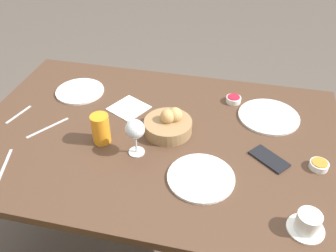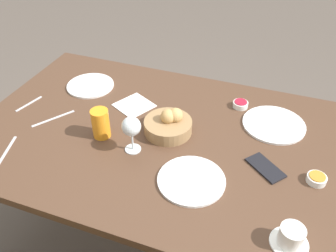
{
  "view_description": "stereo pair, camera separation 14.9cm",
  "coord_description": "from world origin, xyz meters",
  "px_view_note": "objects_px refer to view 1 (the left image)",
  "views": [
    {
      "loc": [
        -0.31,
        1.11,
        1.72
      ],
      "look_at": [
        -0.05,
        -0.03,
        0.81
      ],
      "focal_mm": 38.0,
      "sensor_mm": 36.0,
      "label": 1
    },
    {
      "loc": [
        -0.45,
        1.07,
        1.72
      ],
      "look_at": [
        -0.05,
        -0.03,
        0.81
      ],
      "focal_mm": 38.0,
      "sensor_mm": 36.0,
      "label": 2
    }
  ],
  "objects_px": {
    "plate_near_left": "(269,116)",
    "wine_glass": "(135,130)",
    "juice_glass": "(101,129)",
    "knife_silver": "(48,128)",
    "fork_silver": "(4,167)",
    "napkin": "(129,108)",
    "jam_bowl_berry": "(234,99)",
    "bread_basket": "(169,124)",
    "spoon_coffee": "(19,114)",
    "plate_far_center": "(201,178)",
    "coffee_cup": "(308,223)",
    "plate_near_right": "(80,91)",
    "cell_phone": "(269,159)",
    "jam_bowl_honey": "(319,165)"
  },
  "relations": [
    {
      "from": "knife_silver",
      "to": "juice_glass",
      "type": "bearing_deg",
      "value": 173.98
    },
    {
      "from": "napkin",
      "to": "cell_phone",
      "type": "height_order",
      "value": "cell_phone"
    },
    {
      "from": "fork_silver",
      "to": "spoon_coffee",
      "type": "distance_m",
      "value": 0.34
    },
    {
      "from": "jam_bowl_berry",
      "to": "cell_phone",
      "type": "xyz_separation_m",
      "value": [
        -0.17,
        0.37,
        -0.01
      ]
    },
    {
      "from": "plate_far_center",
      "to": "napkin",
      "type": "xyz_separation_m",
      "value": [
        0.39,
        -0.36,
        -0.0
      ]
    },
    {
      "from": "plate_far_center",
      "to": "cell_phone",
      "type": "relative_size",
      "value": 1.52
    },
    {
      "from": "coffee_cup",
      "to": "jam_bowl_berry",
      "type": "height_order",
      "value": "coffee_cup"
    },
    {
      "from": "plate_near_left",
      "to": "fork_silver",
      "type": "height_order",
      "value": "plate_near_left"
    },
    {
      "from": "bread_basket",
      "to": "juice_glass",
      "type": "bearing_deg",
      "value": 25.85
    },
    {
      "from": "bread_basket",
      "to": "plate_far_center",
      "type": "xyz_separation_m",
      "value": [
        -0.18,
        0.24,
        -0.03
      ]
    },
    {
      "from": "juice_glass",
      "to": "knife_silver",
      "type": "relative_size",
      "value": 0.74
    },
    {
      "from": "plate_far_center",
      "to": "coffee_cup",
      "type": "relative_size",
      "value": 2.09
    },
    {
      "from": "juice_glass",
      "to": "bread_basket",
      "type": "bearing_deg",
      "value": -154.15
    },
    {
      "from": "jam_bowl_berry",
      "to": "jam_bowl_honey",
      "type": "height_order",
      "value": "same"
    },
    {
      "from": "bread_basket",
      "to": "spoon_coffee",
      "type": "height_order",
      "value": "bread_basket"
    },
    {
      "from": "plate_near_left",
      "to": "plate_far_center",
      "type": "relative_size",
      "value": 1.09
    },
    {
      "from": "juice_glass",
      "to": "wine_glass",
      "type": "xyz_separation_m",
      "value": [
        -0.16,
        0.04,
        0.05
      ]
    },
    {
      "from": "bread_basket",
      "to": "wine_glass",
      "type": "xyz_separation_m",
      "value": [
        0.09,
        0.16,
        0.08
      ]
    },
    {
      "from": "jam_bowl_honey",
      "to": "napkin",
      "type": "xyz_separation_m",
      "value": [
        0.81,
        -0.21,
        -0.01
      ]
    },
    {
      "from": "knife_silver",
      "to": "napkin",
      "type": "height_order",
      "value": "napkin"
    },
    {
      "from": "knife_silver",
      "to": "napkin",
      "type": "relative_size",
      "value": 0.83
    },
    {
      "from": "plate_near_left",
      "to": "wine_glass",
      "type": "height_order",
      "value": "wine_glass"
    },
    {
      "from": "plate_near_left",
      "to": "plate_near_right",
      "type": "bearing_deg",
      "value": -0.36
    },
    {
      "from": "coffee_cup",
      "to": "fork_silver",
      "type": "bearing_deg",
      "value": -1.81
    },
    {
      "from": "jam_bowl_berry",
      "to": "jam_bowl_honey",
      "type": "xyz_separation_m",
      "value": [
        -0.35,
        0.37,
        0.0
      ]
    },
    {
      "from": "jam_bowl_berry",
      "to": "fork_silver",
      "type": "distance_m",
      "value": 1.03
    },
    {
      "from": "coffee_cup",
      "to": "wine_glass",
      "type": "bearing_deg",
      "value": -19.9
    },
    {
      "from": "plate_near_right",
      "to": "plate_far_center",
      "type": "height_order",
      "value": "same"
    },
    {
      "from": "cell_phone",
      "to": "knife_silver",
      "type": "bearing_deg",
      "value": 0.67
    },
    {
      "from": "fork_silver",
      "to": "plate_far_center",
      "type": "bearing_deg",
      "value": -171.56
    },
    {
      "from": "fork_silver",
      "to": "napkin",
      "type": "relative_size",
      "value": 0.94
    },
    {
      "from": "knife_silver",
      "to": "napkin",
      "type": "distance_m",
      "value": 0.37
    },
    {
      "from": "coffee_cup",
      "to": "spoon_coffee",
      "type": "distance_m",
      "value": 1.26
    },
    {
      "from": "wine_glass",
      "to": "cell_phone",
      "type": "distance_m",
      "value": 0.53
    },
    {
      "from": "jam_bowl_honey",
      "to": "cell_phone",
      "type": "relative_size",
      "value": 0.43
    },
    {
      "from": "coffee_cup",
      "to": "plate_near_left",
      "type": "bearing_deg",
      "value": -78.68
    },
    {
      "from": "bread_basket",
      "to": "napkin",
      "type": "xyz_separation_m",
      "value": [
        0.22,
        -0.12,
        -0.03
      ]
    },
    {
      "from": "bread_basket",
      "to": "juice_glass",
      "type": "xyz_separation_m",
      "value": [
        0.25,
        0.12,
        0.03
      ]
    },
    {
      "from": "plate_near_left",
      "to": "knife_silver",
      "type": "bearing_deg",
      "value": 17.42
    },
    {
      "from": "plate_near_right",
      "to": "napkin",
      "type": "bearing_deg",
      "value": 163.95
    },
    {
      "from": "plate_near_left",
      "to": "wine_glass",
      "type": "xyz_separation_m",
      "value": [
        0.51,
        0.35,
        0.11
      ]
    },
    {
      "from": "jam_bowl_berry",
      "to": "jam_bowl_honey",
      "type": "distance_m",
      "value": 0.51
    },
    {
      "from": "wine_glass",
      "to": "plate_near_left",
      "type": "bearing_deg",
      "value": -145.07
    },
    {
      "from": "bread_basket",
      "to": "plate_near_left",
      "type": "xyz_separation_m",
      "value": [
        -0.41,
        -0.2,
        -0.03
      ]
    },
    {
      "from": "jam_bowl_berry",
      "to": "knife_silver",
      "type": "xyz_separation_m",
      "value": [
        0.76,
        0.38,
        -0.01
      ]
    },
    {
      "from": "plate_near_left",
      "to": "juice_glass",
      "type": "xyz_separation_m",
      "value": [
        0.66,
        0.32,
        0.06
      ]
    },
    {
      "from": "plate_far_center",
      "to": "plate_near_left",
      "type": "bearing_deg",
      "value": -118.62
    },
    {
      "from": "wine_glass",
      "to": "jam_bowl_honey",
      "type": "distance_m",
      "value": 0.7
    },
    {
      "from": "spoon_coffee",
      "to": "wine_glass",
      "type": "bearing_deg",
      "value": 168.31
    },
    {
      "from": "jam_bowl_berry",
      "to": "napkin",
      "type": "height_order",
      "value": "jam_bowl_berry"
    }
  ]
}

